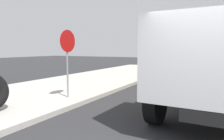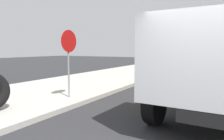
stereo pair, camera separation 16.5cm
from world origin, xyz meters
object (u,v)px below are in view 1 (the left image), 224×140
(stop_sign, at_px, (68,51))
(dump_truck_green, at_px, (216,52))
(dump_truck_gray, at_px, (220,50))
(dump_truck_yellow, at_px, (220,56))

(stop_sign, relative_size, dump_truck_green, 0.33)
(stop_sign, relative_size, dump_truck_gray, 0.33)
(dump_truck_yellow, relative_size, dump_truck_green, 1.00)
(dump_truck_yellow, bearing_deg, dump_truck_green, 3.07)
(dump_truck_yellow, xyz_separation_m, dump_truck_green, (7.33, 0.39, 0.00))
(dump_truck_yellow, xyz_separation_m, dump_truck_gray, (26.43, 0.69, 0.00))
(dump_truck_green, bearing_deg, dump_truck_yellow, -176.93)
(dump_truck_yellow, height_order, dump_truck_green, same)
(stop_sign, bearing_deg, dump_truck_gray, -8.04)
(stop_sign, bearing_deg, dump_truck_green, -25.93)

